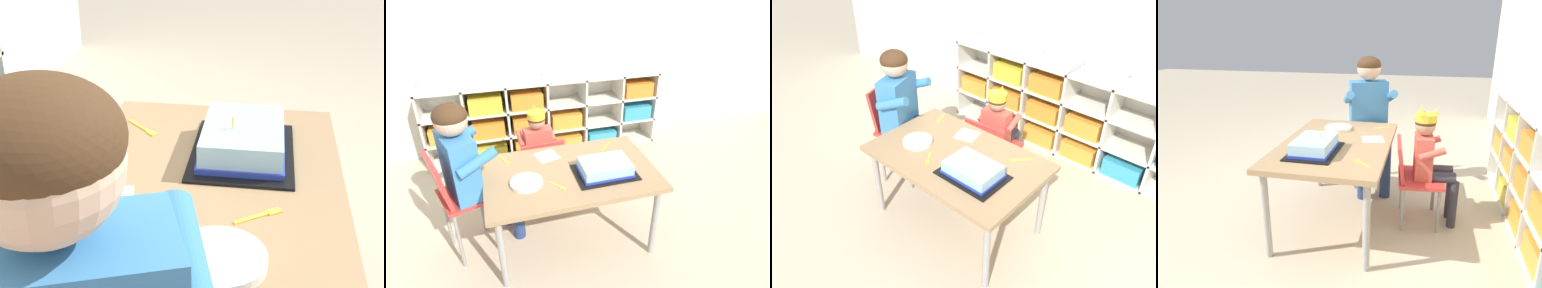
% 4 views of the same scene
% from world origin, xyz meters
% --- Properties ---
extents(ground, '(16.00, 16.00, 0.00)m').
position_xyz_m(ground, '(0.00, 0.00, 0.00)').
color(ground, beige).
extents(classroom_back_wall, '(6.45, 0.10, 2.74)m').
position_xyz_m(classroom_back_wall, '(0.00, 1.52, 1.37)').
color(classroom_back_wall, beige).
rests_on(classroom_back_wall, ground).
extents(storage_cubby_shelf, '(2.33, 0.31, 0.77)m').
position_xyz_m(storage_cubby_shelf, '(0.08, 1.31, 0.35)').
color(storage_cubby_shelf, silver).
rests_on(storage_cubby_shelf, ground).
extents(activity_table, '(1.10, 0.70, 0.58)m').
position_xyz_m(activity_table, '(0.00, 0.00, 0.52)').
color(activity_table, '#A37F56').
rests_on(activity_table, ground).
extents(classroom_chair_blue, '(0.39, 0.34, 0.58)m').
position_xyz_m(classroom_chair_blue, '(-0.11, 0.50, 0.35)').
color(classroom_chair_blue, red).
rests_on(classroom_chair_blue, ground).
extents(child_with_crown, '(0.31, 0.31, 0.81)m').
position_xyz_m(child_with_crown, '(-0.12, 0.61, 0.50)').
color(child_with_crown, '#D15647').
rests_on(child_with_crown, ground).
extents(classroom_chair_adult_side, '(0.41, 0.39, 0.78)m').
position_xyz_m(classroom_chair_adult_side, '(-0.72, 0.08, 0.48)').
color(classroom_chair_adult_side, red).
rests_on(classroom_chair_adult_side, ground).
extents(adult_helper_seated, '(0.48, 0.46, 1.08)m').
position_xyz_m(adult_helper_seated, '(-0.61, 0.12, 0.68)').
color(adult_helper_seated, '#3D7FBC').
rests_on(adult_helper_seated, ground).
extents(birthday_cake_on_tray, '(0.39, 0.28, 0.12)m').
position_xyz_m(birthday_cake_on_tray, '(0.21, -0.08, 0.61)').
color(birthday_cake_on_tray, black).
rests_on(birthday_cake_on_tray, activity_table).
extents(paper_plate_stack, '(0.20, 0.20, 0.02)m').
position_xyz_m(paper_plate_stack, '(-0.29, -0.07, 0.59)').
color(paper_plate_stack, white).
rests_on(paper_plate_stack, activity_table).
extents(paper_napkin_square, '(0.18, 0.18, 0.00)m').
position_xyz_m(paper_napkin_square, '(-0.11, 0.22, 0.58)').
color(paper_napkin_square, white).
rests_on(paper_napkin_square, activity_table).
extents(fork_beside_plate_stack, '(0.08, 0.11, 0.00)m').
position_xyz_m(fork_beside_plate_stack, '(-0.11, -0.15, 0.58)').
color(fork_beside_plate_stack, yellow).
rests_on(fork_beside_plate_stack, activity_table).
extents(fork_by_napkin, '(0.11, 0.11, 0.00)m').
position_xyz_m(fork_by_napkin, '(0.33, 0.23, 0.58)').
color(fork_by_napkin, yellow).
rests_on(fork_by_napkin, activity_table).
extents(fork_at_table_front_edge, '(0.07, 0.13, 0.00)m').
position_xyz_m(fork_at_table_front_edge, '(-0.40, 0.26, 0.58)').
color(fork_at_table_front_edge, yellow).
rests_on(fork_at_table_front_edge, activity_table).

